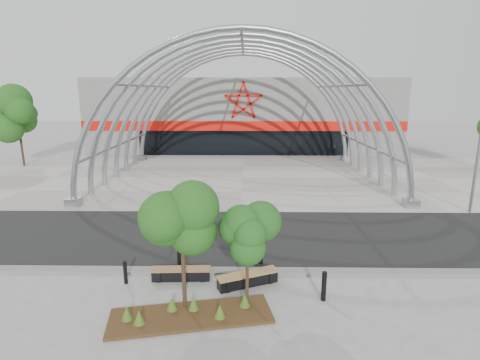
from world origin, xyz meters
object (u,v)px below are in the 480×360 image
signal_pole (477,162)px  street_tree_1 (247,239)px  bench_0 (181,274)px  bollard_2 (261,251)px  street_tree_0 (182,221)px  bench_1 (248,279)px

signal_pole → street_tree_1: signal_pole is taller
street_tree_1 → bench_0: bearing=146.9°
signal_pole → bollard_2: bearing=-151.4°
signal_pole → street_tree_1: 15.74m
bench_0 → bollard_2: (2.95, 1.31, 0.34)m
street_tree_0 → bench_1: size_ratio=1.81×
bench_1 → bench_0: bearing=171.3°
street_tree_0 → bench_0: bearing=103.2°
street_tree_1 → bench_0: (-2.40, 1.56, -2.04)m
street_tree_0 → bench_0: size_ratio=1.88×
bench_0 → bollard_2: bearing=24.0°
street_tree_1 → bollard_2: (0.55, 2.88, -1.70)m
bench_1 → street_tree_0: bearing=-144.2°
signal_pole → bench_1: (-12.55, -8.24, -2.67)m
bollard_2 → bench_0: bearing=-156.0°
street_tree_0 → bench_0: street_tree_0 is taller
bollard_2 → street_tree_1: bearing=-100.8°
street_tree_1 → bollard_2: 3.39m
signal_pole → bollard_2: size_ratio=4.95×
signal_pole → street_tree_0: (-14.56, -9.68, 0.02)m
signal_pole → bench_1: bearing=-146.7°
street_tree_1 → bollard_2: street_tree_1 is taller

